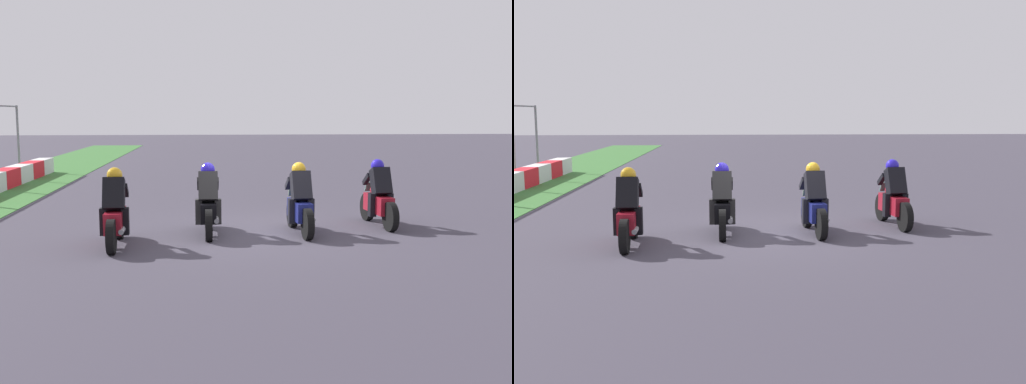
# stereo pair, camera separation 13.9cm
# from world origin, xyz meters

# --- Properties ---
(ground_plane) EXTENTS (120.00, 120.00, 0.00)m
(ground_plane) POSITION_xyz_m (0.00, 0.00, 0.00)
(ground_plane) COLOR #3D3844
(rider_lane_a) EXTENTS (2.04, 0.56, 1.51)m
(rider_lane_a) POSITION_xyz_m (0.65, -2.79, 0.62)
(rider_lane_a) COLOR black
(rider_lane_a) RESTS_ON ground_plane
(rider_lane_b) EXTENTS (2.04, 0.55, 1.51)m
(rider_lane_b) POSITION_xyz_m (-0.05, -0.87, 0.62)
(rider_lane_b) COLOR black
(rider_lane_b) RESTS_ON ground_plane
(rider_lane_c) EXTENTS (2.04, 0.54, 1.51)m
(rider_lane_c) POSITION_xyz_m (0.01, 1.06, 0.62)
(rider_lane_c) COLOR black
(rider_lane_c) RESTS_ON ground_plane
(rider_lane_d) EXTENTS (2.04, 0.55, 1.51)m
(rider_lane_d) POSITION_xyz_m (-0.98, 2.85, 0.62)
(rider_lane_d) COLOR black
(rider_lane_d) RESTS_ON ground_plane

